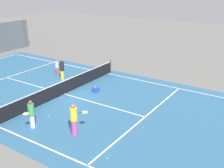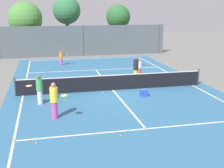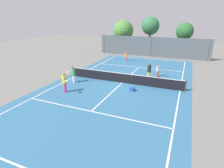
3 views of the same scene
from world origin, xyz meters
name	(u,v)px [view 3 (image 3 of 3)]	position (x,y,z in m)	size (l,w,h in m)	color
ground_plane	(122,83)	(0.00, 0.00, 0.00)	(80.00, 80.00, 0.00)	slate
court_surface	(122,83)	(0.00, 0.00, 0.00)	(13.00, 25.00, 0.01)	teal
tennis_net	(122,78)	(0.00, 0.00, 0.51)	(11.90, 0.10, 1.10)	#333833
perimeter_fence	(151,47)	(0.00, 14.00, 1.60)	(18.00, 0.12, 3.20)	#515B60
tree_0	(123,31)	(-5.93, 16.92, 3.83)	(3.69, 3.69, 5.70)	brown
tree_1	(150,26)	(-1.26, 18.53, 4.64)	(3.22, 3.22, 6.29)	brown
tree_2	(185,32)	(4.72, 17.72, 3.89)	(2.87, 2.87, 5.37)	brown
player_0	(158,71)	(2.91, 3.40, 0.69)	(0.86, 0.57, 1.33)	#E54C3F
player_1	(64,82)	(-3.79, -4.23, 0.91)	(0.87, 0.80, 1.76)	#D14799
player_2	(74,75)	(-4.49, -1.83, 0.83)	(0.92, 0.60, 1.60)	silver
player_3	(149,71)	(2.19, 2.19, 0.87)	(0.36, 0.36, 1.69)	yellow
player_4	(127,57)	(-2.64, 9.23, 0.69)	(0.86, 0.35, 1.33)	#D14799
ball_crate	(132,89)	(1.52, -1.64, 0.18)	(0.40, 0.40, 0.43)	blue
tennis_ball_0	(145,70)	(1.06, 5.45, 0.03)	(0.07, 0.07, 0.07)	#CCE533
tennis_ball_1	(114,83)	(-0.69, -0.39, 0.03)	(0.07, 0.07, 0.07)	#CCE533
tennis_ball_2	(151,62)	(0.84, 10.11, 0.03)	(0.07, 0.07, 0.07)	#CCE533
tennis_ball_3	(149,70)	(1.51, 5.42, 0.03)	(0.07, 0.07, 0.07)	#CCE533
tennis_ball_4	(152,85)	(2.93, 0.47, 0.03)	(0.07, 0.07, 0.07)	#CCE533
tennis_ball_5	(157,64)	(1.96, 9.17, 0.03)	(0.07, 0.07, 0.07)	#CCE533
tennis_ball_6	(87,83)	(-3.09, -1.59, 0.03)	(0.07, 0.07, 0.07)	#CCE533
tennis_ball_7	(72,111)	(-1.26, -6.92, 0.03)	(0.07, 0.07, 0.07)	#CCE533
tennis_ball_8	(134,62)	(-1.36, 8.77, 0.03)	(0.07, 0.07, 0.07)	#CCE533
tennis_ball_9	(113,79)	(-1.33, 0.65, 0.03)	(0.07, 0.07, 0.07)	#CCE533
tennis_ball_10	(114,59)	(-4.90, 9.90, 0.03)	(0.07, 0.07, 0.07)	#CCE533
tennis_ball_11	(36,102)	(-4.61, -6.85, 0.03)	(0.07, 0.07, 0.07)	#CCE533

